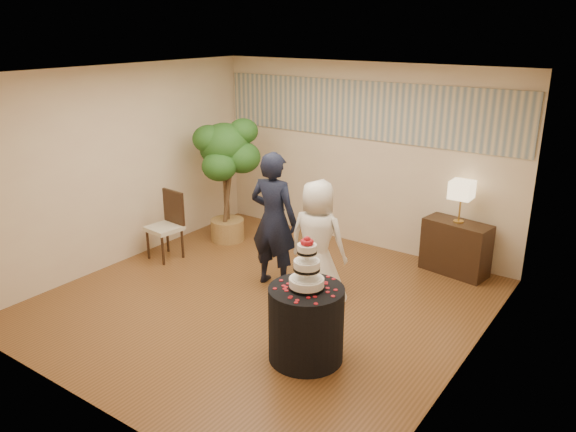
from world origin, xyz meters
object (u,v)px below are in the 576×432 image
Objects in this scene: cake_table at (306,324)px; wedding_cake at (307,263)px; ficus_tree at (226,180)px; console at (456,248)px; bride at (317,240)px; table_lamp at (461,202)px; side_chair at (164,226)px; groom at (274,220)px.

wedding_cake reaches higher than cake_table.
ficus_tree is (-2.89, 2.11, -0.08)m from wedding_cake.
console is 3.59m from ficus_tree.
bride reaches higher than wedding_cake.
ficus_tree is at bearing -156.77° from console.
side_chair is at bearing -152.03° from table_lamp.
cake_table is 3.02m from console.
bride reaches higher than cake_table.
groom is 1.80× the size of side_chair.
cake_table is at bearing -91.06° from console.
wedding_cake is (0.66, -1.25, 0.31)m from bride.
side_chair is (-2.49, -0.24, -0.27)m from bride.
cake_table is at bearing 0.00° from wedding_cake.
side_chair is (-3.69, -1.96, -0.54)m from table_lamp.
wedding_cake is at bearing 0.00° from cake_table.
side_chair is (-3.15, 1.01, 0.10)m from cake_table.
groom reaches higher than bride.
table_lamp reaches higher than side_chair.
groom reaches higher than table_lamp.
ficus_tree reaches higher than table_lamp.
wedding_cake is 3.36m from side_chair.
groom is 1.89m from side_chair.
bride is 1.53× the size of side_chair.
console is at bearing -132.15° from bride.
ficus_tree is at bearing 143.86° from cake_table.
table_lamp is (0.54, 2.97, -0.04)m from wedding_cake.
console is at bearing 79.78° from wedding_cake.
ficus_tree is 1.23m from side_chair.
ficus_tree is 1.99× the size of side_chair.
console is 0.90× the size of side_chair.
cake_table is 0.89× the size of console.
bride is at bearing 11.61° from side_chair.
groom reaches higher than side_chair.
bride reaches higher than console.
groom is 2.54m from table_lamp.
wedding_cake is at bearing -11.72° from side_chair.
ficus_tree is at bearing 143.86° from wedding_cake.
side_chair is at bearing 162.21° from wedding_cake.
table_lamp is at bearing -143.42° from groom.
cake_table is 0.40× the size of ficus_tree.
side_chair is at bearing -1.75° from bride.
bride reaches higher than table_lamp.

